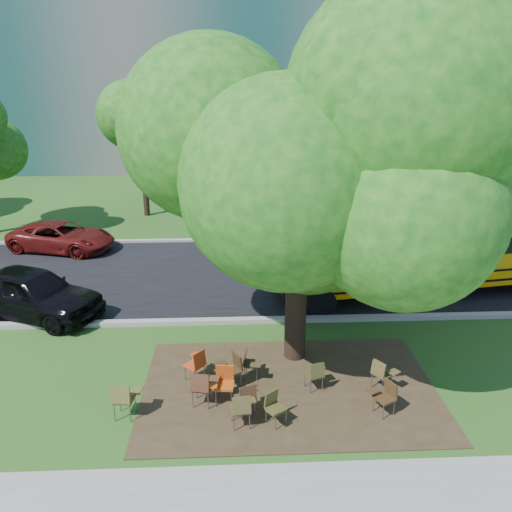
{
  "coord_description": "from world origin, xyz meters",
  "views": [
    {
      "loc": [
        -0.27,
        -10.7,
        7.05
      ],
      "look_at": [
        0.4,
        3.84,
        1.86
      ],
      "focal_mm": 35.0,
      "sensor_mm": 36.0,
      "label": 1
    }
  ],
  "objects_px": {
    "chair_3": "(223,381)",
    "chair_7": "(382,372)",
    "chair_2": "(247,396)",
    "chair_1": "(202,385)",
    "chair_5": "(274,405)",
    "chair_0": "(124,397)",
    "chair_4": "(242,407)",
    "chair_8": "(197,362)",
    "chair_9": "(232,366)",
    "black_car": "(31,293)",
    "school_bus": "(458,245)",
    "chair_11": "(316,373)",
    "chair_10": "(250,361)",
    "chair_6": "(386,394)",
    "main_tree": "(300,162)",
    "bg_car_red": "(62,237)"
  },
  "relations": [
    {
      "from": "school_bus",
      "to": "chair_10",
      "type": "relative_size",
      "value": 15.18
    },
    {
      "from": "chair_10",
      "to": "black_car",
      "type": "xyz_separation_m",
      "value": [
        -6.66,
        3.81,
        0.3
      ]
    },
    {
      "from": "main_tree",
      "to": "chair_11",
      "type": "height_order",
      "value": "main_tree"
    },
    {
      "from": "school_bus",
      "to": "chair_10",
      "type": "distance_m",
      "value": 9.16
    },
    {
      "from": "chair_1",
      "to": "chair_8",
      "type": "relative_size",
      "value": 1.06
    },
    {
      "from": "chair_5",
      "to": "chair_6",
      "type": "relative_size",
      "value": 0.95
    },
    {
      "from": "chair_4",
      "to": "black_car",
      "type": "xyz_separation_m",
      "value": [
        -6.44,
        5.68,
        0.26
      ]
    },
    {
      "from": "main_tree",
      "to": "bg_car_red",
      "type": "height_order",
      "value": "main_tree"
    },
    {
      "from": "chair_3",
      "to": "chair_2",
      "type": "bearing_deg",
      "value": 139.12
    },
    {
      "from": "chair_2",
      "to": "chair_6",
      "type": "bearing_deg",
      "value": -22.07
    },
    {
      "from": "chair_0",
      "to": "chair_4",
      "type": "relative_size",
      "value": 1.06
    },
    {
      "from": "chair_5",
      "to": "chair_9",
      "type": "bearing_deg",
      "value": -96.59
    },
    {
      "from": "school_bus",
      "to": "chair_7",
      "type": "bearing_deg",
      "value": -134.29
    },
    {
      "from": "chair_2",
      "to": "chair_6",
      "type": "relative_size",
      "value": 1.03
    },
    {
      "from": "main_tree",
      "to": "chair_11",
      "type": "xyz_separation_m",
      "value": [
        0.31,
        -1.58,
        -4.73
      ]
    },
    {
      "from": "school_bus",
      "to": "chair_0",
      "type": "height_order",
      "value": "school_bus"
    },
    {
      "from": "bg_car_red",
      "to": "chair_9",
      "type": "bearing_deg",
      "value": -129.31
    },
    {
      "from": "chair_4",
      "to": "black_car",
      "type": "relative_size",
      "value": 0.19
    },
    {
      "from": "chair_0",
      "to": "chair_4",
      "type": "height_order",
      "value": "chair_0"
    },
    {
      "from": "chair_2",
      "to": "chair_0",
      "type": "bearing_deg",
      "value": 158.28
    },
    {
      "from": "chair_1",
      "to": "chair_2",
      "type": "height_order",
      "value": "chair_1"
    },
    {
      "from": "black_car",
      "to": "chair_10",
      "type": "bearing_deg",
      "value": -96.85
    },
    {
      "from": "chair_2",
      "to": "chair_3",
      "type": "distance_m",
      "value": 0.75
    },
    {
      "from": "chair_8",
      "to": "chair_9",
      "type": "relative_size",
      "value": 0.98
    },
    {
      "from": "chair_8",
      "to": "chair_7",
      "type": "bearing_deg",
      "value": -56.86
    },
    {
      "from": "chair_0",
      "to": "chair_6",
      "type": "distance_m",
      "value": 5.72
    },
    {
      "from": "chair_4",
      "to": "chair_6",
      "type": "xyz_separation_m",
      "value": [
        3.17,
        0.34,
        -0.03
      ]
    },
    {
      "from": "chair_0",
      "to": "chair_9",
      "type": "xyz_separation_m",
      "value": [
        2.34,
        1.12,
        -0.02
      ]
    },
    {
      "from": "chair_2",
      "to": "chair_5",
      "type": "bearing_deg",
      "value": -49.51
    },
    {
      "from": "chair_7",
      "to": "chair_9",
      "type": "bearing_deg",
      "value": -130.52
    },
    {
      "from": "black_car",
      "to": "chair_9",
      "type": "bearing_deg",
      "value": -100.52
    },
    {
      "from": "chair_0",
      "to": "chair_10",
      "type": "distance_m",
      "value": 3.12
    },
    {
      "from": "chair_0",
      "to": "main_tree",
      "type": "bearing_deg",
      "value": 38.14
    },
    {
      "from": "chair_2",
      "to": "chair_4",
      "type": "xyz_separation_m",
      "value": [
        -0.12,
        -0.4,
        0.01
      ]
    },
    {
      "from": "chair_4",
      "to": "chair_1",
      "type": "bearing_deg",
      "value": 130.34
    },
    {
      "from": "chair_1",
      "to": "chair_4",
      "type": "relative_size",
      "value": 1.07
    },
    {
      "from": "chair_5",
      "to": "chair_10",
      "type": "distance_m",
      "value": 1.83
    },
    {
      "from": "school_bus",
      "to": "chair_3",
      "type": "distance_m",
      "value": 10.2
    },
    {
      "from": "chair_3",
      "to": "chair_11",
      "type": "bearing_deg",
      "value": -166.6
    },
    {
      "from": "chair_2",
      "to": "school_bus",
      "type": "bearing_deg",
      "value": 21.04
    },
    {
      "from": "chair_9",
      "to": "chair_7",
      "type": "bearing_deg",
      "value": -125.25
    },
    {
      "from": "chair_11",
      "to": "chair_9",
      "type": "bearing_deg",
      "value": 153.39
    },
    {
      "from": "chair_2",
      "to": "black_car",
      "type": "bearing_deg",
      "value": 120.22
    },
    {
      "from": "black_car",
      "to": "school_bus",
      "type": "bearing_deg",
      "value": -61.07
    },
    {
      "from": "chair_1",
      "to": "chair_5",
      "type": "xyz_separation_m",
      "value": [
        1.56,
        -0.69,
        -0.08
      ]
    },
    {
      "from": "chair_3",
      "to": "chair_7",
      "type": "relative_size",
      "value": 1.09
    },
    {
      "from": "chair_1",
      "to": "chair_4",
      "type": "height_order",
      "value": "chair_1"
    },
    {
      "from": "chair_6",
      "to": "chair_3",
      "type": "bearing_deg",
      "value": 53.45
    },
    {
      "from": "main_tree",
      "to": "chair_7",
      "type": "relative_size",
      "value": 10.75
    },
    {
      "from": "chair_4",
      "to": "chair_11",
      "type": "height_order",
      "value": "chair_4"
    }
  ]
}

